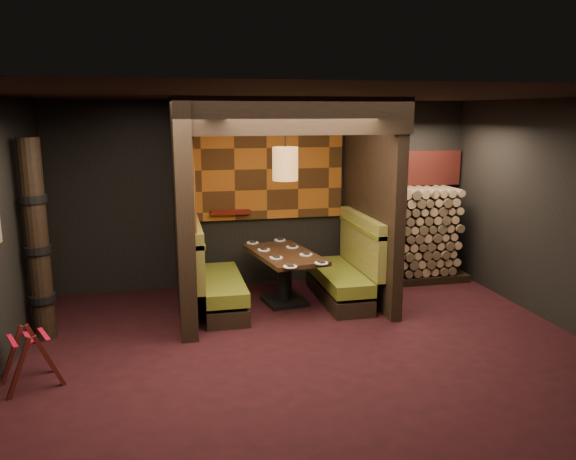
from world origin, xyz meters
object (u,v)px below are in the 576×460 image
(dining_table, at_px, (285,269))
(totem_column, at_px, (37,242))
(pendant_lamp, at_px, (285,164))
(booth_bench_right, at_px, (346,273))
(booth_bench_left, at_px, (214,281))
(luggage_rack, at_px, (30,356))
(firewood_stack, at_px, (413,235))

(dining_table, height_order, totem_column, totem_column)
(dining_table, height_order, pendant_lamp, pendant_lamp)
(pendant_lamp, bearing_deg, booth_bench_right, 0.36)
(dining_table, bearing_deg, booth_bench_left, -177.46)
(booth_bench_left, xyz_separation_m, dining_table, (1.00, 0.04, 0.11))
(booth_bench_left, height_order, booth_bench_right, same)
(booth_bench_left, relative_size, dining_table, 1.05)
(booth_bench_right, height_order, totem_column, totem_column)
(pendant_lamp, distance_m, luggage_rack, 3.87)
(booth_bench_right, bearing_deg, booth_bench_left, 180.00)
(dining_table, height_order, luggage_rack, dining_table)
(firewood_stack, bearing_deg, totem_column, -166.81)
(booth_bench_right, bearing_deg, totem_column, -172.14)
(totem_column, relative_size, firewood_stack, 1.39)
(totem_column, bearing_deg, pendant_lamp, 10.00)
(pendant_lamp, height_order, totem_column, pendant_lamp)
(booth_bench_left, xyz_separation_m, luggage_rack, (-1.98, -1.81, -0.09))
(luggage_rack, xyz_separation_m, firewood_stack, (5.23, 2.51, 0.44))
(dining_table, bearing_deg, totem_column, -169.10)
(luggage_rack, bearing_deg, pendant_lamp, 31.13)
(luggage_rack, xyz_separation_m, totem_column, (-0.11, 1.26, 0.88))
(booth_bench_left, distance_m, totem_column, 2.30)
(booth_bench_left, height_order, pendant_lamp, pendant_lamp)
(pendant_lamp, height_order, luggage_rack, pendant_lamp)
(booth_bench_left, height_order, totem_column, totem_column)
(dining_table, bearing_deg, pendant_lamp, -90.00)
(booth_bench_right, distance_m, totem_column, 4.10)
(booth_bench_right, bearing_deg, dining_table, 177.16)
(booth_bench_right, bearing_deg, luggage_rack, -155.01)
(pendant_lamp, height_order, firewood_stack, pendant_lamp)
(booth_bench_left, bearing_deg, booth_bench_right, 0.00)
(firewood_stack, bearing_deg, booth_bench_right, -152.65)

